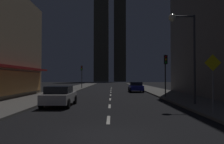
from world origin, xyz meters
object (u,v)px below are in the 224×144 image
(car_parked_far, at_px, (137,87))
(street_lamp_right, at_px, (184,36))
(fire_hydrant_far_left, at_px, (68,90))
(car_parked_near, at_px, (61,96))
(traffic_light_far_left, at_px, (83,72))
(traffic_light_near_right, at_px, (167,66))
(pedestrian_crossing_sign, at_px, (214,78))

(car_parked_far, relative_size, street_lamp_right, 0.64)
(car_parked_far, relative_size, fire_hydrant_far_left, 6.48)
(car_parked_far, height_order, street_lamp_right, street_lamp_right)
(car_parked_near, relative_size, car_parked_far, 1.00)
(street_lamp_right, bearing_deg, car_parked_near, -178.62)
(traffic_light_far_left, height_order, street_lamp_right, street_lamp_right)
(traffic_light_near_right, distance_m, pedestrian_crossing_sign, 10.30)
(fire_hydrant_far_left, bearing_deg, pedestrian_crossing_sign, -57.71)
(car_parked_far, xyz_separation_m, traffic_light_near_right, (1.90, -10.06, 2.45))
(car_parked_near, bearing_deg, traffic_light_near_right, 34.06)
(traffic_light_near_right, bearing_deg, car_parked_near, -145.94)
(traffic_light_near_right, distance_m, street_lamp_right, 6.22)
(pedestrian_crossing_sign, bearing_deg, street_lamp_right, 92.94)
(car_parked_near, distance_m, pedestrian_crossing_sign, 10.14)
(car_parked_far, bearing_deg, street_lamp_right, -83.65)
(traffic_light_far_left, xyz_separation_m, street_lamp_right, (10.88, -25.69, 1.87))
(traffic_light_near_right, relative_size, street_lamp_right, 0.64)
(traffic_light_near_right, height_order, pedestrian_crossing_sign, traffic_light_near_right)
(pedestrian_crossing_sign, bearing_deg, traffic_light_far_left, 110.31)
(fire_hydrant_far_left, height_order, street_lamp_right, street_lamp_right)
(pedestrian_crossing_sign, bearing_deg, car_parked_near, 156.10)
(car_parked_far, relative_size, traffic_light_far_left, 1.01)
(car_parked_far, bearing_deg, traffic_light_near_right, -79.30)
(car_parked_near, relative_size, fire_hydrant_far_left, 6.48)
(car_parked_near, relative_size, traffic_light_far_left, 1.01)
(car_parked_far, bearing_deg, fire_hydrant_far_left, -167.63)
(traffic_light_near_right, bearing_deg, street_lamp_right, -91.16)
(car_parked_near, distance_m, car_parked_far, 17.73)
(car_parked_near, bearing_deg, fire_hydrant_far_left, 99.25)
(fire_hydrant_far_left, relative_size, pedestrian_crossing_sign, 0.21)
(traffic_light_far_left, bearing_deg, street_lamp_right, -67.05)
(traffic_light_far_left, bearing_deg, car_parked_far, -46.84)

